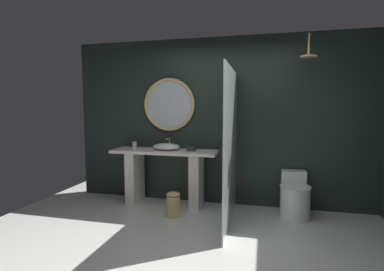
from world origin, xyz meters
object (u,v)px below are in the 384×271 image
Objects in this scene: tissue_box at (191,148)px; round_wall_mirror at (169,105)px; vessel_sink at (166,147)px; waste_bin at (173,204)px; toilet at (295,197)px; rain_shower_head at (308,55)px; tumbler_cup at (134,145)px.

tissue_box is 0.82m from round_wall_mirror.
vessel_sink is 0.92m from waste_bin.
round_wall_mirror is 1.41× the size of toilet.
rain_shower_head reaches higher than toilet.
rain_shower_head is (2.57, -0.11, 1.30)m from tumbler_cup.
tumbler_cup is at bearing 177.57° from toilet.
round_wall_mirror reaches higher than waste_bin.
tumbler_cup is 0.91× the size of tissue_box.
vessel_sink reaches higher than tissue_box.
waste_bin is (0.26, -0.48, -0.74)m from vessel_sink.
rain_shower_head is 0.52× the size of toilet.
rain_shower_head is at bearing -7.86° from round_wall_mirror.
tumbler_cup is 2.89m from rain_shower_head.
tissue_box is 0.88m from waste_bin.
tissue_box is at bearing -1.29° from vessel_sink.
waste_bin is (-0.15, -0.47, -0.73)m from tissue_box.
tissue_box is (0.41, -0.01, -0.02)m from vessel_sink.
waste_bin is (-1.76, -0.41, -2.05)m from rain_shower_head.
round_wall_mirror reaches higher than tissue_box.
rain_shower_head is at bearing 12.99° from waste_bin.
rain_shower_head is at bearing -2.19° from vessel_sink.
tumbler_cup is 0.35× the size of rain_shower_head.
vessel_sink is 0.50× the size of round_wall_mirror.
tumbler_cup is 0.13× the size of round_wall_mirror.
round_wall_mirror reaches higher than toilet.
tissue_box is at bearing 72.91° from waste_bin.
rain_shower_head is 0.91× the size of waste_bin.
round_wall_mirror is 2.72× the size of rain_shower_head.
vessel_sink is 0.56m from tumbler_cup.
tissue_box is 0.20× the size of toilet.
round_wall_mirror is at bearing 171.81° from toilet.
round_wall_mirror is 2.16m from rain_shower_head.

